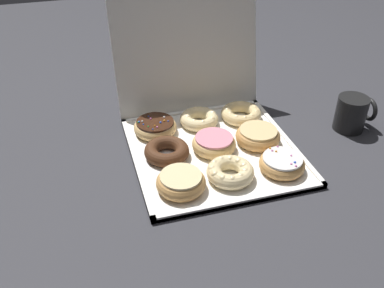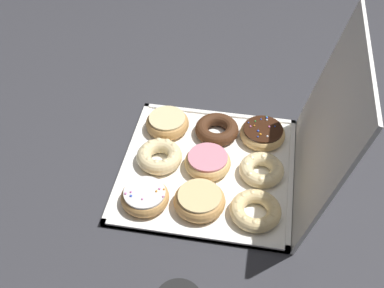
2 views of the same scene
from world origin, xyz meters
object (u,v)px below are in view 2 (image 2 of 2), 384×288
at_px(sprinkle_donut_2, 145,197).
at_px(sprinkle_donut_6, 263,133).
at_px(donut_box, 207,169).
at_px(cruller_donut_8, 255,210).
at_px(glazed_ring_donut_5, 198,200).
at_px(cruller_donut_1, 160,155).
at_px(pink_frosted_donut_4, 209,162).
at_px(chocolate_cake_ring_donut_3, 217,129).
at_px(cruller_donut_7, 261,170).
at_px(glazed_ring_donut_0, 167,123).

xyz_separation_m(sprinkle_donut_2, sprinkle_donut_6, (-0.26, 0.25, -0.00)).
distance_m(donut_box, cruller_donut_8, 0.18).
xyz_separation_m(glazed_ring_donut_5, cruller_donut_8, (0.00, 0.13, -0.00)).
relative_size(donut_box, cruller_donut_8, 3.60).
distance_m(cruller_donut_1, pink_frosted_donut_4, 0.12).
bearing_deg(chocolate_cake_ring_donut_3, pink_frosted_donut_4, -0.86).
relative_size(pink_frosted_donut_4, cruller_donut_7, 1.05).
xyz_separation_m(glazed_ring_donut_0, sprinkle_donut_6, (-0.01, 0.25, -0.00)).
bearing_deg(sprinkle_donut_6, glazed_ring_donut_5, -27.01).
bearing_deg(glazed_ring_donut_0, sprinkle_donut_2, 0.38).
height_order(glazed_ring_donut_0, cruller_donut_1, glazed_ring_donut_0).
bearing_deg(cruller_donut_7, donut_box, -91.28).
height_order(sprinkle_donut_2, chocolate_cake_ring_donut_3, sprinkle_donut_2).
height_order(pink_frosted_donut_4, cruller_donut_8, pink_frosted_donut_4).
relative_size(cruller_donut_1, chocolate_cake_ring_donut_3, 0.99).
relative_size(cruller_donut_1, glazed_ring_donut_5, 0.96).
bearing_deg(chocolate_cake_ring_donut_3, donut_box, -2.46).
distance_m(chocolate_cake_ring_donut_3, sprinkle_donut_6, 0.12).
height_order(donut_box, pink_frosted_donut_4, pink_frosted_donut_4).
distance_m(sprinkle_donut_6, cruller_donut_7, 0.13).
xyz_separation_m(donut_box, sprinkle_donut_2, (0.13, -0.12, 0.02)).
height_order(chocolate_cake_ring_donut_3, glazed_ring_donut_5, glazed_ring_donut_5).
bearing_deg(sprinkle_donut_2, donut_box, 136.49).
bearing_deg(glazed_ring_donut_0, cruller_donut_1, 2.94).
bearing_deg(cruller_donut_8, chocolate_cake_ring_donut_3, -153.95).
bearing_deg(pink_frosted_donut_4, glazed_ring_donut_5, -3.08).
xyz_separation_m(donut_box, sprinkle_donut_6, (-0.13, 0.12, 0.02)).
bearing_deg(cruller_donut_1, glazed_ring_donut_0, -177.06).
distance_m(sprinkle_donut_2, sprinkle_donut_6, 0.36).
xyz_separation_m(pink_frosted_donut_4, glazed_ring_donut_5, (0.12, -0.01, 0.00)).
bearing_deg(chocolate_cake_ring_donut_3, cruller_donut_8, 26.05).
xyz_separation_m(donut_box, cruller_donut_7, (0.00, 0.13, 0.02)).
bearing_deg(cruller_donut_7, glazed_ring_donut_5, -48.39).
xyz_separation_m(cruller_donut_1, sprinkle_donut_2, (0.13, -0.00, -0.00)).
relative_size(glazed_ring_donut_0, glazed_ring_donut_5, 0.97).
relative_size(glazed_ring_donut_0, sprinkle_donut_2, 1.03).
distance_m(glazed_ring_donut_5, cruller_donut_7, 0.18).
bearing_deg(cruller_donut_1, sprinkle_donut_6, 116.70).
bearing_deg(pink_frosted_donut_4, donut_box, -108.65).
distance_m(cruller_donut_1, glazed_ring_donut_5, 0.17).
height_order(sprinkle_donut_2, cruller_donut_8, sprinkle_donut_2).
distance_m(cruller_donut_1, cruller_donut_7, 0.25).
xyz_separation_m(sprinkle_donut_6, cruller_donut_7, (0.13, 0.01, -0.00)).
xyz_separation_m(pink_frosted_donut_4, cruller_donut_7, (0.00, 0.13, -0.00)).
bearing_deg(cruller_donut_1, cruller_donut_7, 88.31).
relative_size(sprinkle_donut_2, sprinkle_donut_6, 0.95).
distance_m(donut_box, glazed_ring_donut_5, 0.12).
bearing_deg(pink_frosted_donut_4, sprinkle_donut_6, 136.81).
bearing_deg(glazed_ring_donut_0, donut_box, 46.07).
relative_size(chocolate_cake_ring_donut_3, pink_frosted_donut_4, 1.00).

